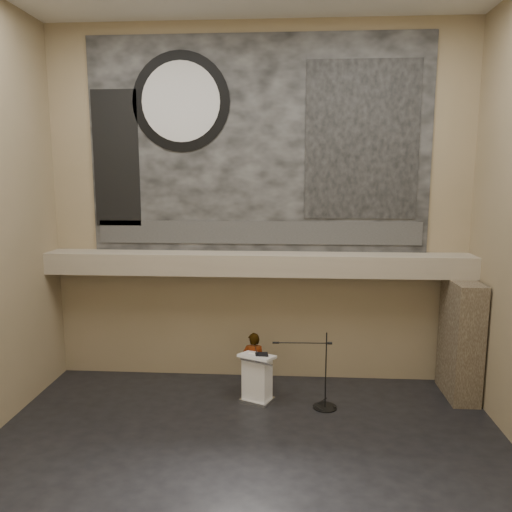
{
  "coord_description": "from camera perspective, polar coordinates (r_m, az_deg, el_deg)",
  "views": [
    {
      "loc": [
        0.73,
        -7.95,
        5.05
      ],
      "look_at": [
        0.0,
        3.2,
        3.2
      ],
      "focal_mm": 35.0,
      "sensor_mm": 36.0,
      "label": 1
    }
  ],
  "objects": [
    {
      "name": "speaker_person",
      "position": [
        11.76,
        -0.27,
        -12.15
      ],
      "size": [
        0.53,
        0.35,
        1.46
      ],
      "primitive_type": "imported",
      "rotation": [
        0.0,
        0.0,
        3.14
      ],
      "color": "white",
      "rests_on": "floor"
    },
    {
      "name": "banner_clock_face",
      "position": [
        12.24,
        -8.6,
        17.05
      ],
      "size": [
        1.84,
        0.02,
        1.84
      ],
      "primitive_type": "cylinder",
      "rotation": [
        1.57,
        0.0,
        0.0
      ],
      "color": "silver",
      "rests_on": "banner"
    },
    {
      "name": "floor",
      "position": [
        9.45,
        -1.37,
        -22.92
      ],
      "size": [
        10.0,
        10.0,
        0.0
      ],
      "primitive_type": "plane",
      "color": "black",
      "rests_on": "ground"
    },
    {
      "name": "banner_brick_print",
      "position": [
        12.58,
        -15.7,
        10.65
      ],
      "size": [
        1.1,
        0.02,
        3.2
      ],
      "primitive_type": "cube",
      "color": "black",
      "rests_on": "banner"
    },
    {
      "name": "sprinkler_right",
      "position": [
        11.8,
        9.36,
        -2.36
      ],
      "size": [
        0.04,
        0.04,
        0.06
      ],
      "primitive_type": "cylinder",
      "color": "#B2893D",
      "rests_on": "soffit"
    },
    {
      "name": "banner_clock_rim",
      "position": [
        12.26,
        -8.58,
        17.04
      ],
      "size": [
        2.3,
        0.02,
        2.3
      ],
      "primitive_type": "cylinder",
      "rotation": [
        1.57,
        0.0,
        0.0
      ],
      "color": "black",
      "rests_on": "banner"
    },
    {
      "name": "papers",
      "position": [
        11.19,
        -0.6,
        -11.25
      ],
      "size": [
        0.28,
        0.33,
        0.0
      ],
      "primitive_type": "cube",
      "rotation": [
        0.0,
        0.0,
        -0.34
      ],
      "color": "white",
      "rests_on": "lectern"
    },
    {
      "name": "wall_back",
      "position": [
        12.0,
        0.25,
        5.58
      ],
      "size": [
        10.0,
        0.02,
        8.5
      ],
      "primitive_type": "cube",
      "color": "#857554",
      "rests_on": "floor"
    },
    {
      "name": "lectern",
      "position": [
        11.43,
        0.13,
        -13.78
      ],
      "size": [
        0.89,
        0.78,
        1.14
      ],
      "rotation": [
        0.0,
        0.0,
        -0.43
      ],
      "color": "silver",
      "rests_on": "floor"
    },
    {
      "name": "wall_front",
      "position": [
        4.1,
        -6.59,
        -1.96
      ],
      "size": [
        10.0,
        0.02,
        8.5
      ],
      "primitive_type": "cube",
      "color": "#857554",
      "rests_on": "floor"
    },
    {
      "name": "banner",
      "position": [
        11.96,
        0.25,
        12.52
      ],
      "size": [
        8.0,
        0.05,
        5.0
      ],
      "primitive_type": "cube",
      "color": "black",
      "rests_on": "wall_back"
    },
    {
      "name": "binder",
      "position": [
        11.18,
        0.65,
        -11.19
      ],
      "size": [
        0.31,
        0.26,
        0.04
      ],
      "primitive_type": "cube",
      "rotation": [
        0.0,
        0.0,
        0.14
      ],
      "color": "black",
      "rests_on": "lectern"
    },
    {
      "name": "stone_pier",
      "position": [
        12.34,
        22.35,
        -8.78
      ],
      "size": [
        0.6,
        1.4,
        2.7
      ],
      "primitive_type": "cube",
      "color": "#423629",
      "rests_on": "floor"
    },
    {
      "name": "soffit",
      "position": [
        11.76,
        0.13,
        -0.88
      ],
      "size": [
        10.0,
        0.8,
        0.5
      ],
      "primitive_type": "cube",
      "color": "gray",
      "rests_on": "wall_back"
    },
    {
      "name": "sprinkler_left",
      "position": [
        11.97,
        -7.56,
        -2.15
      ],
      "size": [
        0.04,
        0.04,
        0.06
      ],
      "primitive_type": "cylinder",
      "color": "#B2893D",
      "rests_on": "soffit"
    },
    {
      "name": "banner_building_print",
      "position": [
        12.02,
        12.03,
        12.78
      ],
      "size": [
        2.6,
        0.02,
        3.6
      ],
      "primitive_type": "cube",
      "color": "black",
      "rests_on": "banner"
    },
    {
      "name": "mic_stand",
      "position": [
        11.37,
        7.72,
        -15.67
      ],
      "size": [
        1.41,
        0.52,
        1.71
      ],
      "rotation": [
        0.0,
        0.0,
        0.04
      ],
      "color": "black",
      "rests_on": "floor"
    },
    {
      "name": "banner_text_strip",
      "position": [
        11.98,
        0.23,
        2.69
      ],
      "size": [
        7.76,
        0.02,
        0.55
      ],
      "primitive_type": "cube",
      "color": "#2F2F2F",
      "rests_on": "banner"
    }
  ]
}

